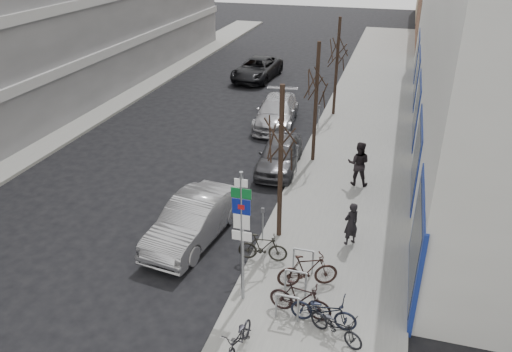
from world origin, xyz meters
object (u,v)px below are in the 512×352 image
Objects in this scene: bike_rack at (296,280)px; tree_near at (281,128)px; highway_sign_pole at (242,231)px; bike_far_inner at (308,270)px; bike_mid_curb at (324,308)px; pedestrian_far at (359,163)px; bike_mid_inner at (263,247)px; tree_far at (338,44)px; parked_car_back at (276,112)px; tree_mid at (317,75)px; bike_near_left at (239,337)px; meter_mid at (297,156)px; bike_far_curb at (337,324)px; meter_front at (263,221)px; parked_car_mid at (279,154)px; lane_car at (257,69)px; meter_back at (319,114)px; bike_near_right at (300,299)px; parked_car_front at (194,220)px; pedestrian_near at (351,224)px.

tree_near reaches higher than bike_rack.
bike_far_inner is (1.66, 1.09, -1.75)m from highway_sign_pole.
bike_far_inner is at bearing 30.15° from bike_mid_curb.
bike_far_inner is 7.07m from pedestrian_far.
bike_far_inner is (1.60, -0.86, 0.07)m from bike_mid_inner.
tree_far reaches higher than parked_car_back.
tree_mid reaches higher than bike_near_left.
pedestrian_far is at bearing -75.39° from tree_far.
bike_far_curb is at bearing -72.03° from meter_mid.
bike_mid_curb is (0.97, -1.00, 0.04)m from bike_rack.
highway_sign_pole is 2.66m from bike_mid_inner.
meter_front is 0.30× the size of parked_car_mid.
bike_near_left is 11.01m from parked_car_mid.
tree_far reaches higher than bike_mid_inner.
bike_rack is 8.07m from meter_mid.
meter_mid is 0.99m from parked_car_mid.
lane_car reaches higher than meter_mid.
bike_mid_inner is (-1.35, 1.33, -0.02)m from bike_rack.
meter_back is 0.25× the size of parked_car_back.
highway_sign_pole is at bearing 90.90° from bike_near_right.
bike_rack is at bearing -20.13° from parked_car_front.
tree_near is at bearing 33.37° from bike_mid_curb.
meter_back is 0.80× the size of bike_near_left.
meter_back is at bearing 90.00° from meter_front.
parked_car_front is at bearing -101.43° from tree_far.
parked_car_mid is (-1.32, -1.07, -3.39)m from tree_mid.
parked_car_front is at bearing -171.51° from meter_front.
tree_near is (-1.20, 2.90, 3.44)m from bike_rack.
tree_mid reaches higher than parked_car_front.
parked_car_back is (-2.35, 5.79, -0.18)m from meter_mid.
parked_car_front is at bearing -76.02° from lane_car.
tree_far is at bearing -7.32° from bike_mid_inner.
tree_mid reaches higher than bike_near_right.
pedestrian_far is at bearing 54.51° from parked_car_front.
bike_far_inner is 2.76m from pedestrian_near.
bike_rack is 4.66m from tree_near.
meter_back reaches higher than bike_near_left.
bike_mid_curb is 5.84m from parked_car_front.
bike_mid_inner is at bearing -8.90° from pedestrian_near.
highway_sign_pole is at bearing 73.99° from pedestrian_far.
bike_rack is at bearing 28.11° from bike_near_right.
parked_car_mid is at bearing 24.78° from bike_mid_curb.
tree_mid is at bearing -40.55° from pedestrian_far.
bike_mid_curb is at bearing -45.88° from bike_rack.
tree_near is 3.05× the size of bike_mid_curb.
parked_car_back is (-4.30, 14.51, 0.04)m from bike_near_right.
tree_near is at bearing -39.22° from pedestrian_near.
highway_sign_pole is 1.01× the size of parked_car_mid.
pedestrian_far is at bearing -65.90° from meter_back.
bike_far_curb is at bearing -142.03° from bike_mid_inner.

